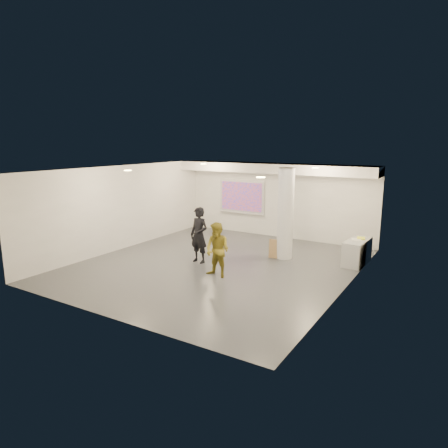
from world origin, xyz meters
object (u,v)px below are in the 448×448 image
Objects in this scene: woman at (199,235)px; man at (217,250)px; column at (285,214)px; projection_screen at (242,197)px; credenza at (357,252)px.

woman is 1.13× the size of man.
man is (1.26, -0.89, -0.10)m from woman.
woman is at bearing -139.54° from column.
man is at bearing -28.91° from woman.
projection_screen is 1.32× the size of man.
man is (-3.12, -3.33, 0.40)m from credenza.
projection_screen is (-3.10, 2.65, 0.03)m from column.
column reaches higher than woman.
column is 2.55m from credenza.
projection_screen reaches higher than woman.
column is at bearing 76.68° from man.
credenza is 0.85× the size of man.
man is at bearing -67.81° from projection_screen.
projection_screen reaches higher than man.
man is at bearing -108.23° from column.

